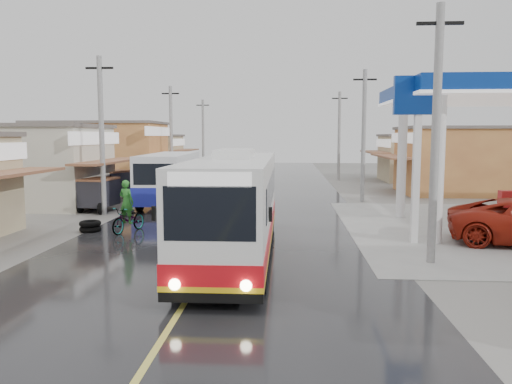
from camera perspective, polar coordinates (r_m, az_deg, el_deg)
ground at (r=16.51m, az=-5.02°, el=-7.70°), size 120.00×120.00×0.00m
road at (r=31.18m, az=-0.81°, el=-0.99°), size 12.00×90.00×0.02m
centre_line at (r=31.18m, az=-0.81°, el=-0.96°), size 0.15×90.00×0.01m
shopfronts_left at (r=37.41m, az=-20.68°, el=-0.18°), size 11.00×44.00×5.20m
utility_poles_left at (r=33.45m, az=-12.71°, el=-0.66°), size 1.60×50.00×8.00m
utility_poles_right at (r=31.41m, az=12.03°, el=-1.09°), size 1.60×36.00×8.00m
coach_bus at (r=16.66m, az=-2.35°, el=-1.51°), size 2.73×11.47×3.57m
second_bus at (r=30.15m, az=-9.79°, el=1.70°), size 2.85×9.04×2.96m
cyclist at (r=21.50m, az=-14.39°, el=-2.59°), size 1.37×2.19×2.23m
tricycle_near at (r=27.91m, az=-17.54°, el=-0.05°), size 1.84×2.53×1.80m
tricycle_far at (r=33.13m, az=-15.96°, el=1.01°), size 2.21×2.75×1.83m
tyre_stack at (r=22.23m, az=-18.42°, el=-3.73°), size 0.91×0.91×0.46m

